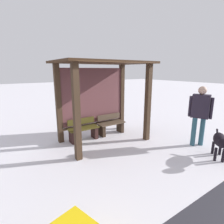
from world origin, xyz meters
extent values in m
plane|color=silver|center=(0.00, 0.00, 0.00)|extent=(60.00, 60.00, 0.00)
cube|color=#39291C|center=(-1.23, -0.70, 1.24)|extent=(0.15, 0.15, 2.48)
cube|color=#39291C|center=(1.23, -0.70, 1.24)|extent=(0.15, 0.15, 2.48)
cube|color=#39291C|center=(-1.23, 0.70, 1.24)|extent=(0.15, 0.15, 2.48)
cube|color=#39291C|center=(1.23, 0.70, 1.24)|extent=(0.15, 0.15, 2.48)
cube|color=#342012|center=(0.00, 0.00, 2.52)|extent=(2.90, 1.85, 0.07)
cube|color=brown|center=(0.00, 0.70, 1.41)|extent=(2.30, 0.08, 1.89)
cube|color=#39291C|center=(0.00, 0.68, 0.40)|extent=(2.30, 0.06, 0.08)
cube|color=#423A14|center=(-0.55, 0.40, 0.42)|extent=(1.00, 0.38, 0.04)
cube|color=#423A14|center=(-0.55, 0.57, 0.62)|extent=(0.95, 0.04, 0.20)
cube|color=#301B19|center=(-0.15, 0.40, 0.20)|extent=(0.12, 0.32, 0.40)
cube|color=#301B19|center=(-0.95, 0.40, 0.20)|extent=(0.12, 0.32, 0.40)
cube|color=#4B3B2D|center=(0.55, 0.40, 0.41)|extent=(1.00, 0.38, 0.05)
cube|color=#4B3B2D|center=(0.55, 0.57, 0.61)|extent=(0.95, 0.04, 0.20)
cube|color=#2E2118|center=(0.95, 0.40, 0.19)|extent=(0.12, 0.32, 0.39)
cube|color=#2E2118|center=(0.15, 0.40, 0.19)|extent=(0.12, 0.32, 0.39)
cube|color=#261F2D|center=(2.20, -1.92, 1.24)|extent=(0.42, 0.54, 0.70)
sphere|color=tan|center=(2.20, -1.92, 1.71)|extent=(0.24, 0.24, 0.24)
cylinder|color=#2D5566|center=(2.09, -1.85, 0.44)|extent=(0.18, 0.18, 0.89)
cylinder|color=#2D5566|center=(2.32, -1.99, 0.44)|extent=(0.18, 0.18, 0.89)
cylinder|color=#261F2D|center=(2.09, -1.65, 1.20)|extent=(0.12, 0.12, 0.63)
cylinder|color=#261F2D|center=(2.32, -2.19, 1.20)|extent=(0.12, 0.12, 0.63)
ellipsoid|color=black|center=(1.88, -2.71, 0.52)|extent=(0.72, 0.62, 0.32)
sphere|color=black|center=(1.53, -2.94, 0.58)|extent=(0.24, 0.24, 0.24)
cylinder|color=black|center=(2.21, -2.48, 0.56)|extent=(0.23, 0.18, 0.19)
cylinder|color=black|center=(1.65, -2.76, 0.18)|extent=(0.07, 0.07, 0.35)
cylinder|color=black|center=(1.75, -2.90, 0.18)|extent=(0.07, 0.07, 0.35)
cylinder|color=black|center=(2.01, -2.51, 0.18)|extent=(0.07, 0.07, 0.35)
cylinder|color=black|center=(2.11, -2.66, 0.18)|extent=(0.07, 0.07, 0.35)
camera|label=1|loc=(-2.91, -4.75, 2.29)|focal=28.64mm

